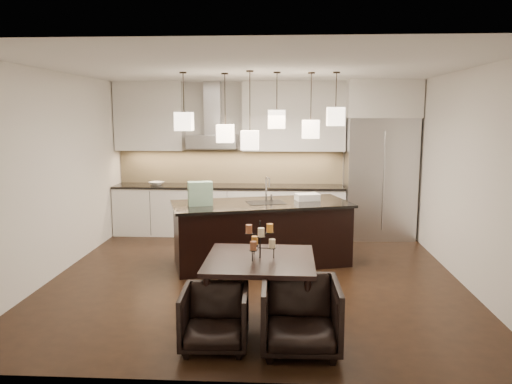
# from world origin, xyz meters

# --- Properties ---
(floor) EXTENTS (5.50, 5.50, 0.02)m
(floor) POSITION_xyz_m (0.00, 0.00, -0.01)
(floor) COLOR black
(floor) RESTS_ON ground
(ceiling) EXTENTS (5.50, 5.50, 0.02)m
(ceiling) POSITION_xyz_m (0.00, 0.00, 2.81)
(ceiling) COLOR white
(ceiling) RESTS_ON wall_back
(wall_back) EXTENTS (5.50, 0.02, 2.80)m
(wall_back) POSITION_xyz_m (0.00, 2.76, 1.40)
(wall_back) COLOR silver
(wall_back) RESTS_ON ground
(wall_front) EXTENTS (5.50, 0.02, 2.80)m
(wall_front) POSITION_xyz_m (0.00, -2.76, 1.40)
(wall_front) COLOR silver
(wall_front) RESTS_ON ground
(wall_left) EXTENTS (0.02, 5.50, 2.80)m
(wall_left) POSITION_xyz_m (-2.76, 0.00, 1.40)
(wall_left) COLOR silver
(wall_left) RESTS_ON ground
(wall_right) EXTENTS (0.02, 5.50, 2.80)m
(wall_right) POSITION_xyz_m (2.76, 0.00, 1.40)
(wall_right) COLOR silver
(wall_right) RESTS_ON ground
(refrigerator) EXTENTS (1.20, 0.72, 2.15)m
(refrigerator) POSITION_xyz_m (2.10, 2.38, 1.07)
(refrigerator) COLOR #B7B7BA
(refrigerator) RESTS_ON floor
(fridge_panel) EXTENTS (1.26, 0.72, 0.65)m
(fridge_panel) POSITION_xyz_m (2.10, 2.38, 2.47)
(fridge_panel) COLOR silver
(fridge_panel) RESTS_ON refrigerator
(lower_cabinets) EXTENTS (4.21, 0.62, 0.88)m
(lower_cabinets) POSITION_xyz_m (-0.62, 2.43, 0.44)
(lower_cabinets) COLOR silver
(lower_cabinets) RESTS_ON floor
(countertop) EXTENTS (4.21, 0.66, 0.04)m
(countertop) POSITION_xyz_m (-0.62, 2.43, 0.90)
(countertop) COLOR black
(countertop) RESTS_ON lower_cabinets
(backsplash) EXTENTS (4.21, 0.02, 0.63)m
(backsplash) POSITION_xyz_m (-0.62, 2.73, 1.24)
(backsplash) COLOR #D0B987
(backsplash) RESTS_ON countertop
(upper_cab_left) EXTENTS (1.25, 0.35, 1.25)m
(upper_cab_left) POSITION_xyz_m (-2.10, 2.57, 2.17)
(upper_cab_left) COLOR silver
(upper_cab_left) RESTS_ON wall_back
(upper_cab_right) EXTENTS (1.85, 0.35, 1.25)m
(upper_cab_right) POSITION_xyz_m (0.55, 2.57, 2.17)
(upper_cab_right) COLOR silver
(upper_cab_right) RESTS_ON wall_back
(hood_canopy) EXTENTS (0.90, 0.52, 0.24)m
(hood_canopy) POSITION_xyz_m (-0.93, 2.48, 1.72)
(hood_canopy) COLOR #B7B7BA
(hood_canopy) RESTS_ON wall_back
(hood_chimney) EXTENTS (0.30, 0.28, 0.96)m
(hood_chimney) POSITION_xyz_m (-0.93, 2.59, 2.32)
(hood_chimney) COLOR #B7B7BA
(hood_chimney) RESTS_ON hood_canopy
(fruit_bowl) EXTENTS (0.34, 0.34, 0.06)m
(fruit_bowl) POSITION_xyz_m (-1.97, 2.38, 0.95)
(fruit_bowl) COLOR silver
(fruit_bowl) RESTS_ON countertop
(island_body) EXTENTS (2.69, 1.68, 0.88)m
(island_body) POSITION_xyz_m (0.05, 0.63, 0.44)
(island_body) COLOR black
(island_body) RESTS_ON floor
(island_top) EXTENTS (2.79, 1.78, 0.04)m
(island_top) POSITION_xyz_m (0.05, 0.63, 0.90)
(island_top) COLOR black
(island_top) RESTS_ON island_body
(faucet) EXTENTS (0.16, 0.26, 0.38)m
(faucet) POSITION_xyz_m (0.12, 0.76, 1.12)
(faucet) COLOR silver
(faucet) RESTS_ON island_top
(tote_bag) EXTENTS (0.38, 0.27, 0.34)m
(tote_bag) POSITION_xyz_m (-0.81, 0.36, 1.10)
(tote_bag) COLOR #1D6C48
(tote_bag) RESTS_ON island_top
(food_container) EXTENTS (0.40, 0.33, 0.10)m
(food_container) POSITION_xyz_m (0.74, 0.87, 0.98)
(food_container) COLOR silver
(food_container) RESTS_ON island_top
(dining_table) EXTENTS (1.17, 1.17, 0.69)m
(dining_table) POSITION_xyz_m (0.14, -1.45, 0.35)
(dining_table) COLOR black
(dining_table) RESTS_ON floor
(candelabra) EXTENTS (0.34, 0.34, 0.41)m
(candelabra) POSITION_xyz_m (0.14, -1.45, 0.89)
(candelabra) COLOR black
(candelabra) RESTS_ON dining_table
(candle_a) EXTENTS (0.07, 0.07, 0.09)m
(candle_a) POSITION_xyz_m (0.27, -1.45, 0.86)
(candle_a) COLOR beige
(candle_a) RESTS_ON candelabra
(candle_b) EXTENTS (0.07, 0.07, 0.09)m
(candle_b) POSITION_xyz_m (0.07, -1.33, 0.86)
(candle_b) COLOR orange
(candle_b) RESTS_ON candelabra
(candle_c) EXTENTS (0.07, 0.07, 0.09)m
(candle_c) POSITION_xyz_m (0.07, -1.56, 0.86)
(candle_c) COLOR brown
(candle_c) RESTS_ON candelabra
(candle_d) EXTENTS (0.07, 0.07, 0.09)m
(candle_d) POSITION_xyz_m (0.24, -1.36, 1.00)
(candle_d) COLOR orange
(candle_d) RESTS_ON candelabra
(candle_e) EXTENTS (0.07, 0.07, 0.09)m
(candle_e) POSITION_xyz_m (0.02, -1.43, 1.00)
(candle_e) COLOR brown
(candle_e) RESTS_ON candelabra
(candle_f) EXTENTS (0.07, 0.07, 0.09)m
(candle_f) POSITION_xyz_m (0.15, -1.57, 1.00)
(candle_f) COLOR beige
(candle_f) RESTS_ON candelabra
(armchair_left) EXTENTS (0.65, 0.67, 0.59)m
(armchair_left) POSITION_xyz_m (-0.26, -2.13, 0.29)
(armchair_left) COLOR black
(armchair_left) RESTS_ON floor
(armchair_right) EXTENTS (0.74, 0.76, 0.68)m
(armchair_right) POSITION_xyz_m (0.55, -2.14, 0.34)
(armchair_right) COLOR black
(armchair_right) RESTS_ON floor
(pendant_a) EXTENTS (0.24, 0.24, 0.26)m
(pendant_a) POSITION_xyz_m (-1.04, 0.47, 2.11)
(pendant_a) COLOR beige
(pendant_a) RESTS_ON ceiling
(pendant_b) EXTENTS (0.24, 0.24, 0.26)m
(pendant_b) POSITION_xyz_m (-0.47, 0.66, 1.94)
(pendant_b) COLOR beige
(pendant_b) RESTS_ON ceiling
(pendant_c) EXTENTS (0.24, 0.24, 0.26)m
(pendant_c) POSITION_xyz_m (0.28, 0.51, 2.14)
(pendant_c) COLOR beige
(pendant_c) RESTS_ON ceiling
(pendant_d) EXTENTS (0.24, 0.24, 0.26)m
(pendant_d) POSITION_xyz_m (0.76, 0.61, 2.00)
(pendant_d) COLOR beige
(pendant_d) RESTS_ON ceiling
(pendant_e) EXTENTS (0.24, 0.24, 0.26)m
(pendant_e) POSITION_xyz_m (1.11, 0.57, 2.18)
(pendant_e) COLOR beige
(pendant_e) RESTS_ON ceiling
(pendant_f) EXTENTS (0.24, 0.24, 0.26)m
(pendant_f) POSITION_xyz_m (-0.09, 0.28, 1.86)
(pendant_f) COLOR beige
(pendant_f) RESTS_ON ceiling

